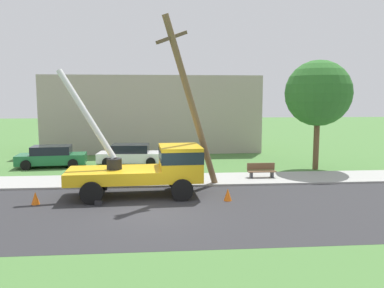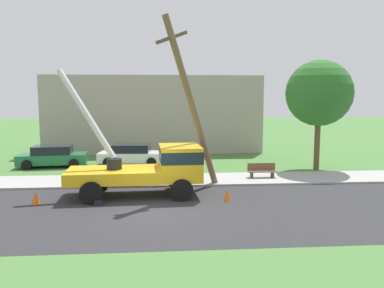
# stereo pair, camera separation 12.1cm
# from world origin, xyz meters

# --- Properties ---
(ground_plane) EXTENTS (120.00, 120.00, 0.00)m
(ground_plane) POSITION_xyz_m (0.00, 12.00, 0.00)
(ground_plane) COLOR #477538
(road_asphalt) EXTENTS (80.00, 8.36, 0.01)m
(road_asphalt) POSITION_xyz_m (0.00, 0.00, 0.00)
(road_asphalt) COLOR #2B2B2D
(road_asphalt) RESTS_ON ground
(sidewalk_strip) EXTENTS (80.00, 3.08, 0.10)m
(sidewalk_strip) POSITION_xyz_m (0.00, 5.72, 0.05)
(sidewalk_strip) COLOR #9E9E99
(sidewalk_strip) RESTS_ON ground
(utility_truck) EXTENTS (6.88, 3.21, 5.98)m
(utility_truck) POSITION_xyz_m (-0.11, 2.64, 1.41)
(utility_truck) COLOR gold
(utility_truck) RESTS_ON ground
(leaning_utility_pole) EXTENTS (3.31, 2.30, 8.54)m
(leaning_utility_pole) POSITION_xyz_m (1.80, 3.75, 4.37)
(leaning_utility_pole) COLOR brown
(leaning_utility_pole) RESTS_ON ground
(traffic_cone_ahead) EXTENTS (0.36, 0.36, 0.56)m
(traffic_cone_ahead) POSITION_xyz_m (3.26, 1.35, 0.28)
(traffic_cone_ahead) COLOR orange
(traffic_cone_ahead) RESTS_ON ground
(traffic_cone_behind) EXTENTS (0.36, 0.36, 0.56)m
(traffic_cone_behind) POSITION_xyz_m (-5.18, 1.46, 0.28)
(traffic_cone_behind) COLOR orange
(traffic_cone_behind) RESTS_ON ground
(parked_sedan_green) EXTENTS (4.54, 2.27, 1.42)m
(parked_sedan_green) POSITION_xyz_m (-6.96, 10.69, 0.71)
(parked_sedan_green) COLOR #1E6638
(parked_sedan_green) RESTS_ON ground
(parked_sedan_white) EXTENTS (4.50, 2.20, 1.42)m
(parked_sedan_white) POSITION_xyz_m (-1.78, 11.08, 0.71)
(parked_sedan_white) COLOR silver
(parked_sedan_white) RESTS_ON ground
(park_bench) EXTENTS (1.60, 0.45, 0.90)m
(park_bench) POSITION_xyz_m (5.99, 5.79, 0.46)
(park_bench) COLOR brown
(park_bench) RESTS_ON ground
(roadside_tree_near) EXTENTS (4.17, 4.17, 6.98)m
(roadside_tree_near) POSITION_xyz_m (10.28, 8.46, 4.87)
(roadside_tree_near) COLOR brown
(roadside_tree_near) RESTS_ON ground
(lowrise_building_backdrop) EXTENTS (18.00, 6.00, 6.40)m
(lowrise_building_backdrop) POSITION_xyz_m (-0.33, 18.78, 3.20)
(lowrise_building_backdrop) COLOR #A5998C
(lowrise_building_backdrop) RESTS_ON ground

